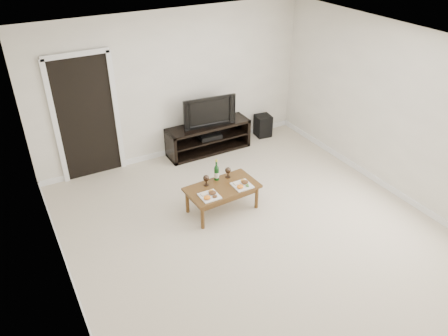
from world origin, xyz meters
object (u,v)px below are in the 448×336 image
(media_console, at_px, (208,138))
(subwoofer, at_px, (263,126))
(coffee_table, at_px, (222,198))
(television, at_px, (208,110))

(media_console, bearing_deg, subwoofer, 2.47)
(media_console, xyz_separation_m, subwoofer, (1.26, 0.05, -0.06))
(coffee_table, bearing_deg, television, 69.06)
(television, bearing_deg, coffee_table, -104.89)
(media_console, distance_m, subwoofer, 1.26)
(subwoofer, relative_size, coffee_table, 0.41)
(media_console, relative_size, television, 1.61)
(subwoofer, bearing_deg, coffee_table, -129.96)
(television, relative_size, coffee_table, 0.92)
(media_console, relative_size, coffee_table, 1.48)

